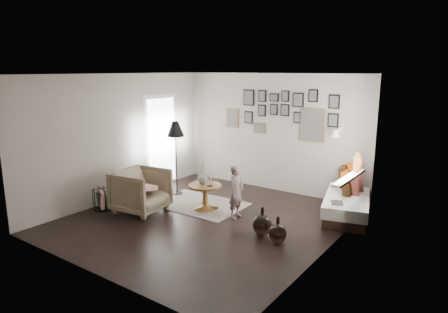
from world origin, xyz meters
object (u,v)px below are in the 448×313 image
Objects in this scene: vase at (202,177)px; floor_lamp at (176,132)px; armchair at (141,191)px; demijohn_large at (262,225)px; pedestal_table at (205,198)px; child at (236,192)px; daybed at (349,200)px; demijohn_small at (278,233)px; magazine_basket at (102,199)px.

vase is 1.34m from floor_lamp.
floor_lamp is (-1.04, 0.40, 0.75)m from vase.
armchair is 1.88× the size of demijohn_large.
vase is 0.28× the size of floor_lamp.
vase is (-0.08, 0.02, 0.41)m from pedestal_table.
child is (1.66, 0.78, 0.08)m from armchair.
child is (-1.62, -1.37, 0.21)m from daybed.
child is (-1.15, 0.55, 0.32)m from demijohn_small.
daybed is 2.14m from child.
pedestal_table is at bearing -165.41° from daybed.
pedestal_table is 2.01m from magazine_basket.
demijohn_small is at bearing -16.80° from pedestal_table.
magazine_basket is at bearing -163.07° from daybed.
armchair is at bearing -175.35° from demijohn_small.
demijohn_small is (3.00, -0.99, -1.22)m from floor_lamp.
magazine_basket is 0.88× the size of demijohn_large.
floor_lamp reaches higher than magazine_basket.
armchair is (-0.93, -0.80, 0.18)m from pedestal_table.
daybed is 4.47× the size of magazine_basket.
vase is 0.24× the size of daybed.
pedestal_table is 1.31× the size of demijohn_large.
vase is at bearing 37.19° from magazine_basket.
floor_lamp is 3.32× the size of demijohn_large.
demijohn_small is 1.32m from child.
demijohn_small is at bearing -18.25° from floor_lamp.
daybed is at bearing -51.22° from child.
demijohn_small is at bearing -92.49° from armchair.
demijohn_large is 0.37m from demijohn_small.
demijohn_large is at bearing -18.17° from floor_lamp.
vase is 0.83m from child.
daybed is 4.73m from magazine_basket.
demijohn_large is at bearing -119.83° from child.
pedestal_table reaches higher than magazine_basket.
child reaches higher than demijohn_large.
pedestal_table is at bearing 163.20° from demijohn_small.
floor_lamp is (-3.48, -0.93, 1.11)m from daybed.
armchair reaches higher than magazine_basket.
floor_lamp is at bearing 1.73° from armchair.
floor_lamp is 3.77× the size of magazine_basket.
floor_lamp is 2.10m from child.
vase is 2.11m from demijohn_small.
child reaches higher than magazine_basket.
pedestal_table is 1.40× the size of vase.
magazine_basket is at bearing -170.43° from demijohn_small.
vase is at bearing -53.08° from armchair.
pedestal_table is 0.70× the size of armchair.
vase is 1.06× the size of magazine_basket.
demijohn_small is at bearing 9.57° from magazine_basket.
pedestal_table is at bearing 35.36° from magazine_basket.
armchair is 2.06× the size of demijohn_small.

